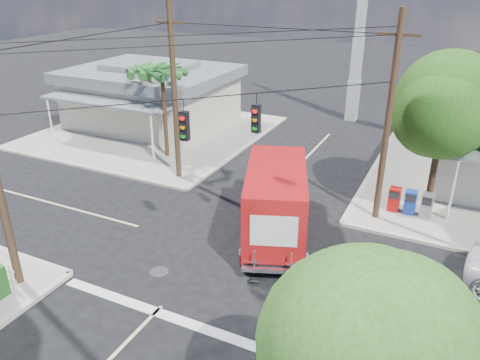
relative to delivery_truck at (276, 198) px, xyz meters
The scene contains 12 objects.
ground 3.12m from the delivery_truck, 126.63° to the right, with size 120.00×120.00×0.00m, color black.
sidewalk_nw 15.31m from the delivery_truck, 144.96° to the left, with size 14.12×14.12×0.14m.
road_markings 4.26m from the delivery_truck, 113.76° to the right, with size 32.00×32.00×0.01m.
building_nw 17.08m from the delivery_truck, 142.76° to the left, with size 10.80×10.20×4.30m.
radio_tower 18.34m from the delivery_truck, 93.49° to the left, with size 0.80×0.80×17.00m.
tree_ne_front 7.92m from the delivery_truck, 39.43° to the left, with size 4.21×4.14×6.66m.
tree_se 11.10m from the delivery_truck, 59.97° to the right, with size 3.67×3.54×5.62m.
palm_nw_front 11.09m from the delivery_truck, 149.45° to the left, with size 3.01×3.08×5.59m.
palm_nw_back 13.39m from the delivery_truck, 148.24° to the left, with size 3.01×3.08×5.19m.
utility_poles 4.43m from the delivery_truck, behind, with size 12.00×10.68×9.00m.
vending_boxes 6.44m from the delivery_truck, 39.61° to the left, with size 1.90×0.50×1.10m.
delivery_truck is the anchor object (origin of this frame).
Camera 1 is at (7.81, -14.07, 10.22)m, focal length 35.00 mm.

